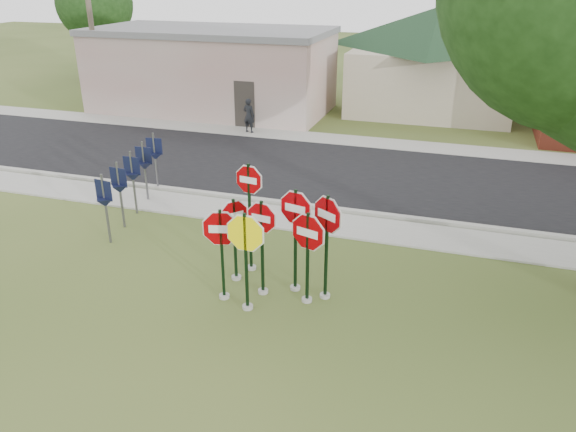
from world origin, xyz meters
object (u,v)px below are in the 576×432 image
(utility_pole_near, at_px, (90,13))
(pedestrian, at_px, (249,115))
(stop_sign_yellow, at_px, (246,248))
(stop_sign_center, at_px, (262,236))
(stop_sign_left, at_px, (222,242))

(utility_pole_near, xyz_separation_m, pedestrian, (8.54, -1.04, -4.13))
(stop_sign_yellow, bearing_deg, stop_sign_center, 82.26)
(pedestrian, bearing_deg, utility_pole_near, 4.07)
(stop_sign_center, relative_size, stop_sign_yellow, 0.99)
(pedestrian, bearing_deg, stop_sign_left, 120.13)
(stop_sign_left, bearing_deg, stop_sign_yellow, -20.36)
(stop_sign_yellow, height_order, utility_pole_near, utility_pole_near)
(stop_sign_center, xyz_separation_m, pedestrian, (-5.38, 12.84, -0.63))
(stop_sign_center, xyz_separation_m, utility_pole_near, (-13.93, 13.89, 3.50))
(stop_sign_center, relative_size, pedestrian, 1.55)
(utility_pole_near, bearing_deg, pedestrian, -6.97)
(stop_sign_yellow, bearing_deg, utility_pole_near, 133.41)
(stop_sign_yellow, xyz_separation_m, pedestrian, (-5.28, 13.57, -0.66))
(utility_pole_near, bearing_deg, stop_sign_yellow, -46.59)
(stop_sign_left, height_order, pedestrian, stop_sign_left)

